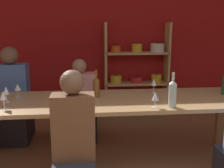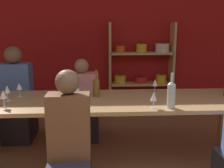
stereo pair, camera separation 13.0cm
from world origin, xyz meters
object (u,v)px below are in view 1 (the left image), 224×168
wine_glass_empty_d (18,88)px  person_far_a (80,110)px  shelf_unit (136,77)px  person_near_a (75,160)px  wine_bottle_green (96,86)px  wine_glass_empty_b (6,91)px  wine_glass_red_a (3,96)px  wine_glass_white_a (155,97)px  person_far_b (14,107)px  wine_glass_empty_a (77,90)px  wine_glass_red_b (154,83)px  wine_glass_empty_c (76,87)px  wine_bottle_dark (173,93)px  dining_table (113,106)px

wine_glass_empty_d → person_far_a: size_ratio=0.14×
shelf_unit → wine_glass_empty_d: 2.30m
person_near_a → wine_bottle_green: bearing=76.0°
shelf_unit → wine_glass_empty_b: 2.49m
wine_glass_red_a → wine_glass_white_a: (1.47, -0.10, -0.02)m
wine_bottle_green → wine_glass_red_a: size_ratio=1.79×
person_far_b → wine_glass_empty_a: bearing=137.6°
wine_glass_red_b → wine_glass_empty_a: bearing=-161.6°
wine_glass_empty_c → wine_glass_empty_a: bearing=-86.0°
wine_glass_red_a → wine_glass_empty_a: (0.70, 0.19, 0.01)m
wine_bottle_dark → wine_glass_empty_b: 1.72m
wine_glass_red_b → wine_glass_white_a: size_ratio=1.09×
person_far_b → wine_glass_white_a: bearing=146.3°
wine_glass_empty_d → shelf_unit: bearing=43.5°
wine_glass_white_a → wine_glass_empty_b: bearing=167.4°
person_near_a → shelf_unit: bearing=68.4°
wine_glass_empty_c → wine_glass_white_a: size_ratio=0.93×
shelf_unit → wine_glass_empty_d: bearing=-136.5°
wine_glass_empty_a → wine_glass_red_b: 0.96m
shelf_unit → person_near_a: shelf_unit is taller
dining_table → person_far_a: bearing=115.7°
wine_glass_red_b → person_near_a: bearing=-132.5°
wine_glass_empty_b → wine_glass_red_b: bearing=9.0°
wine_glass_empty_a → wine_glass_empty_b: 0.74m
wine_glass_red_b → person_far_b: (-1.81, 0.52, -0.41)m
wine_glass_empty_c → wine_glass_empty_d: bearing=-179.2°
wine_glass_empty_d → person_far_b: person_far_b is taller
dining_table → wine_bottle_dark: size_ratio=8.88×
shelf_unit → wine_glass_white_a: bearing=-95.8°
wine_glass_white_a → shelf_unit: bearing=84.2°
wine_glass_empty_a → person_far_a: 0.98m
wine_glass_red_b → person_near_a: 1.43m
shelf_unit → person_far_a: size_ratio=1.45×
wine_glass_empty_b → wine_glass_empty_d: wine_glass_empty_b is taller
wine_bottle_dark → wine_glass_empty_c: 1.11m
wine_bottle_dark → wine_glass_empty_a: bearing=162.5°
wine_glass_empty_a → wine_glass_empty_d: wine_glass_empty_a is taller
wine_bottle_dark → wine_glass_empty_a: (-0.94, 0.30, -0.01)m
wine_bottle_dark → wine_glass_red_b: size_ratio=2.06×
wine_bottle_green → wine_glass_empty_c: size_ratio=2.16×
wine_bottle_dark → wine_glass_white_a: wine_bottle_dark is taller
wine_glass_empty_b → person_near_a: (0.73, -0.74, -0.43)m
wine_glass_empty_d → person_far_b: bearing=111.3°
wine_glass_red_a → wine_glass_empty_a: bearing=15.1°
wine_bottle_dark → person_near_a: person_near_a is taller
wine_bottle_green → person_far_b: (-1.11, 0.65, -0.41)m
wine_bottle_dark → wine_glass_empty_c: bearing=150.2°
person_far_b → person_near_a: bearing=120.4°
shelf_unit → wine_glass_empty_c: size_ratio=11.33×
shelf_unit → wine_bottle_green: 1.83m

